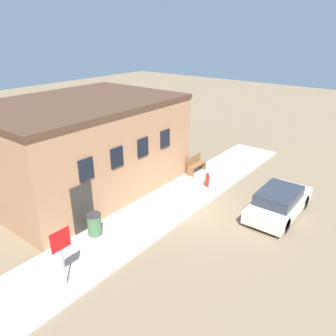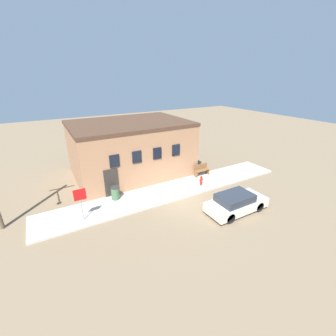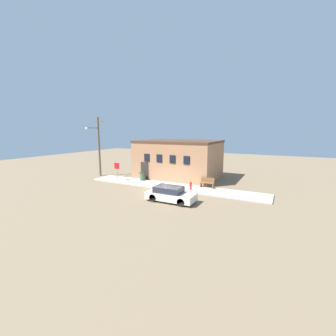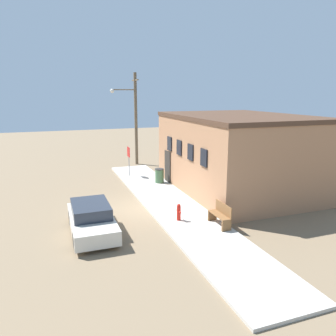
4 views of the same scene
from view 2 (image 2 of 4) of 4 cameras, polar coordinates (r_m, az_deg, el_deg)
The scene contains 8 objects.
ground_plane at distance 16.45m, azimuth 3.78°, elevation -7.81°, with size 80.00×80.00×0.00m, color #7A664C.
sidewalk at distance 17.46m, azimuth 1.22°, elevation -5.63°, with size 19.60×2.83×0.12m.
brick_building at distance 20.11m, azimuth -9.45°, elevation 4.97°, with size 9.71×7.05×4.69m.
fire_hydrant at distance 18.12m, azimuth 8.43°, elevation -3.15°, with size 0.40×0.19×0.80m.
stop_sign at distance 14.22m, azimuth -21.36°, elevation -7.27°, with size 0.70×0.06×2.09m.
bench at distance 19.88m, azimuth 8.48°, elevation -0.53°, with size 1.39×0.44×1.01m.
trash_bin at distance 16.37m, azimuth -13.25°, elevation -6.18°, with size 0.60×0.60×0.94m.
parked_car at distance 15.38m, azimuth 16.87°, elevation -8.46°, with size 4.14×1.76×1.29m.
Camera 2 is at (-7.98, -11.78, 8.26)m, focal length 24.00 mm.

